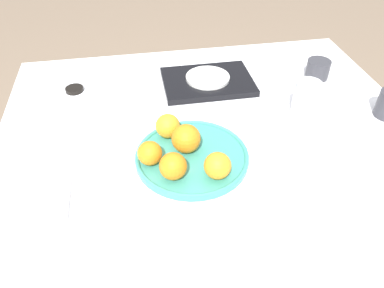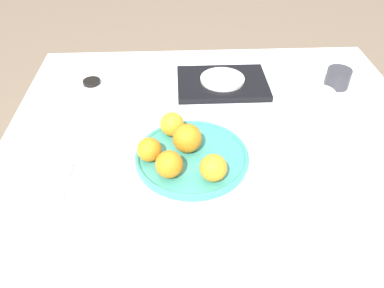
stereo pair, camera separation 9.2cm
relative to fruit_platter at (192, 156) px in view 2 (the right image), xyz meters
name	(u,v)px [view 2 (the right image)]	position (x,y,z in m)	size (l,w,h in m)	color
ground_plane	(208,259)	(0.08, 0.21, -0.79)	(12.00, 12.00, 0.00)	#7A6651
table	(211,199)	(0.08, 0.21, -0.40)	(1.18, 0.80, 0.78)	white
fruit_platter	(192,156)	(0.00, 0.00, 0.00)	(0.29, 0.29, 0.02)	teal
orange_0	(169,164)	(-0.06, -0.07, 0.04)	(0.07, 0.07, 0.07)	orange
orange_1	(187,138)	(-0.01, 0.02, 0.04)	(0.07, 0.07, 0.07)	orange
orange_2	(213,168)	(0.05, -0.08, 0.04)	(0.06, 0.06, 0.06)	orange
orange_3	(149,150)	(-0.10, -0.01, 0.03)	(0.06, 0.06, 0.06)	orange
orange_4	(172,124)	(-0.05, 0.09, 0.04)	(0.06, 0.06, 0.06)	orange
water_glass	(317,109)	(0.35, 0.12, 0.05)	(0.07, 0.07, 0.11)	silver
serving_tray	(222,83)	(0.11, 0.35, 0.00)	(0.29, 0.21, 0.02)	black
side_plate	(222,79)	(0.11, 0.35, 0.02)	(0.14, 0.14, 0.01)	silver
cup_0	(338,78)	(0.48, 0.33, 0.02)	(0.08, 0.08, 0.06)	#333338
napkin	(37,185)	(-0.37, -0.08, -0.01)	(0.14, 0.14, 0.01)	white
soy_dish	(92,82)	(-0.31, 0.38, 0.00)	(0.06, 0.06, 0.01)	black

